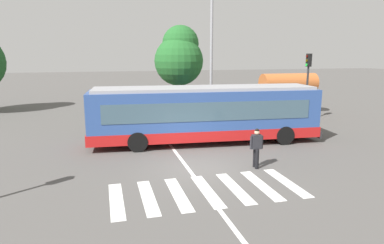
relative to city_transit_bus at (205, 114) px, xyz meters
name	(u,v)px	position (x,y,z in m)	size (l,w,h in m)	color
ground_plane	(199,167)	(-1.46, -3.93, -1.59)	(160.00, 160.00, 0.00)	#514F4C
city_transit_bus	(205,114)	(0.00, 0.00, 0.00)	(12.57, 3.59, 3.06)	black
pedestrian_crossing_street	(256,146)	(0.88, -4.59, -0.62)	(0.58, 0.40, 1.72)	black
parked_car_teal	(125,102)	(-3.56, 11.35, -0.82)	(2.08, 4.60, 1.35)	black
parked_car_red	(156,102)	(-0.93, 11.10, -0.82)	(2.06, 4.59, 1.35)	black
parked_car_blue	(188,100)	(1.87, 11.13, -0.82)	(1.94, 4.53, 1.35)	black
parked_car_charcoal	(215,99)	(4.39, 11.14, -0.82)	(2.03, 4.58, 1.35)	black
traffic_light_far_corner	(308,76)	(8.73, 3.84, 1.62)	(0.33, 0.32, 4.79)	#28282B
bus_stop_shelter	(288,84)	(9.04, 6.86, 0.83)	(4.56, 1.54, 3.25)	#28282B
twin_arm_street_lamp	(212,36)	(2.44, 6.50, 4.46)	(4.01, 0.32, 10.03)	#939399
background_tree_right	(179,56)	(2.02, 15.14, 2.95)	(4.70, 4.70, 7.47)	brown
crosswalk_painted_stripes	(207,191)	(-1.88, -6.43, -1.58)	(6.78, 2.97, 0.01)	silver
lane_center_line	(178,155)	(-1.95, -1.93, -1.59)	(0.16, 24.00, 0.01)	silver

